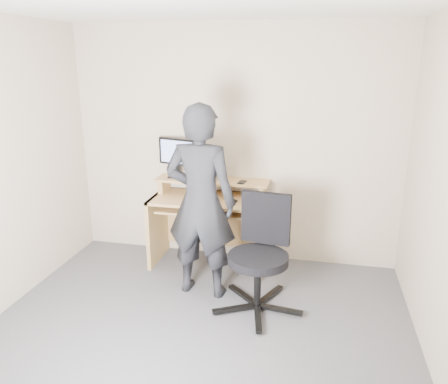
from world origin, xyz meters
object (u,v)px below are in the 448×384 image
at_px(office_chair, 261,250).
at_px(person, 201,202).
at_px(desk, 211,214).
at_px(monitor, 177,154).

bearing_deg(office_chair, person, 174.65).
bearing_deg(desk, person, -83.93).
height_order(monitor, person, person).
bearing_deg(office_chair, monitor, 147.56).
xyz_separation_m(office_chair, person, (-0.57, 0.13, 0.35)).
bearing_deg(desk, monitor, 169.48).
relative_size(monitor, person, 0.24).
relative_size(office_chair, person, 0.56).
distance_m(monitor, office_chair, 1.48).
distance_m(desk, monitor, 0.73).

